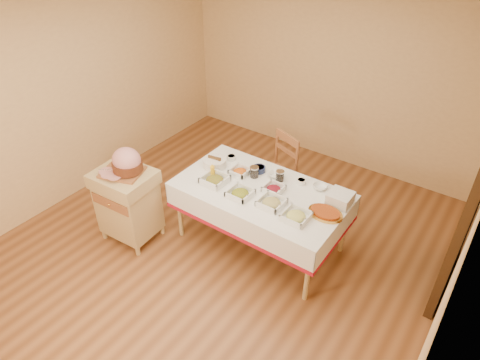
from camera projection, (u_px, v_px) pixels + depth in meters
name	position (u px, v px, depth m)	size (l,w,h in m)	color
room_shell	(220.00, 149.00, 4.16)	(5.00, 5.00, 5.00)	brown
doorway	(477.00, 198.00, 3.82)	(0.09, 1.10, 2.20)	black
dining_table	(261.00, 201.00, 4.62)	(1.82, 1.02, 0.76)	tan
butcher_cart	(128.00, 201.00, 4.77)	(0.66, 0.56, 0.89)	tan
dining_chair	(276.00, 173.00, 5.23)	(0.57, 0.56, 0.99)	#9A5A32
ham_on_board	(126.00, 163.00, 4.48)	(0.45, 0.43, 0.30)	#9A5A32
serving_dish_a	(215.00, 180.00, 4.61)	(0.26, 0.26, 0.11)	white
serving_dish_b	(240.00, 193.00, 4.42)	(0.24, 0.24, 0.10)	white
serving_dish_c	(271.00, 203.00, 4.29)	(0.25, 0.25, 0.10)	white
serving_dish_d	(296.00, 216.00, 4.12)	(0.25, 0.25, 0.09)	white
serving_dish_e	(240.00, 172.00, 4.75)	(0.21, 0.20, 0.10)	white
serving_dish_f	(274.00, 189.00, 4.48)	(0.21, 0.20, 0.09)	white
small_bowl_left	(231.00, 157.00, 5.00)	(0.11, 0.11, 0.05)	white
small_bowl_mid	(259.00, 169.00, 4.78)	(0.15, 0.15, 0.06)	navy
small_bowl_right	(301.00, 181.00, 4.60)	(0.10, 0.10, 0.05)	white
bowl_white_imported	(276.00, 175.00, 4.71)	(0.16, 0.16, 0.04)	white
bowl_small_imported	(320.00, 187.00, 4.52)	(0.15, 0.15, 0.05)	white
preserve_jar_left	(254.00, 172.00, 4.69)	(0.10, 0.10, 0.13)	silver
preserve_jar_right	(280.00, 176.00, 4.63)	(0.09, 0.09, 0.12)	silver
mustard_bottle	(212.00, 171.00, 4.69)	(0.05, 0.05, 0.16)	yellow
bread_basket	(215.00, 162.00, 4.86)	(0.27, 0.27, 0.12)	white
plate_stack	(340.00, 199.00, 4.29)	(0.23, 0.23, 0.13)	white
brass_platter	(325.00, 213.00, 4.17)	(0.35, 0.25, 0.05)	gold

